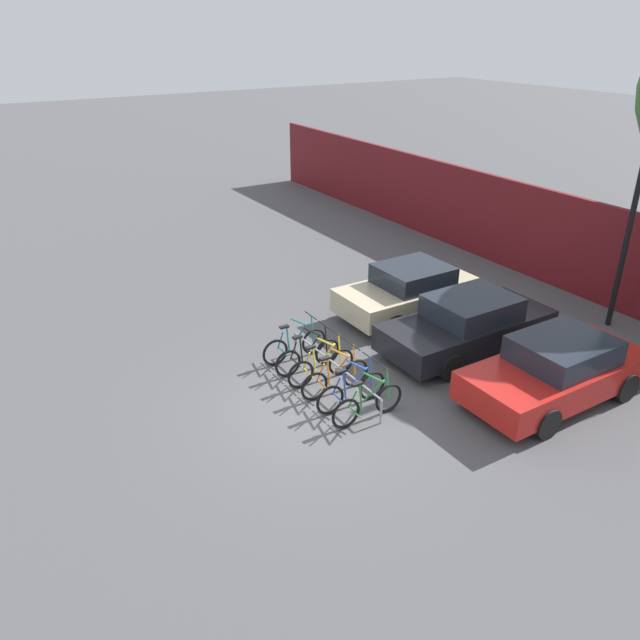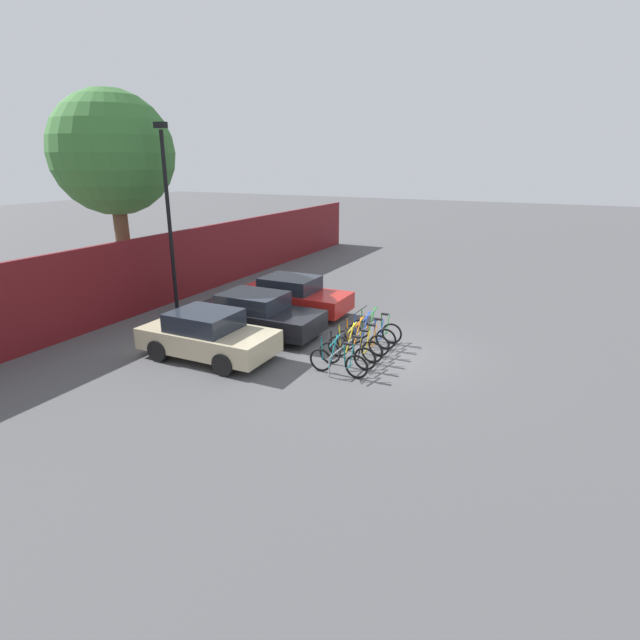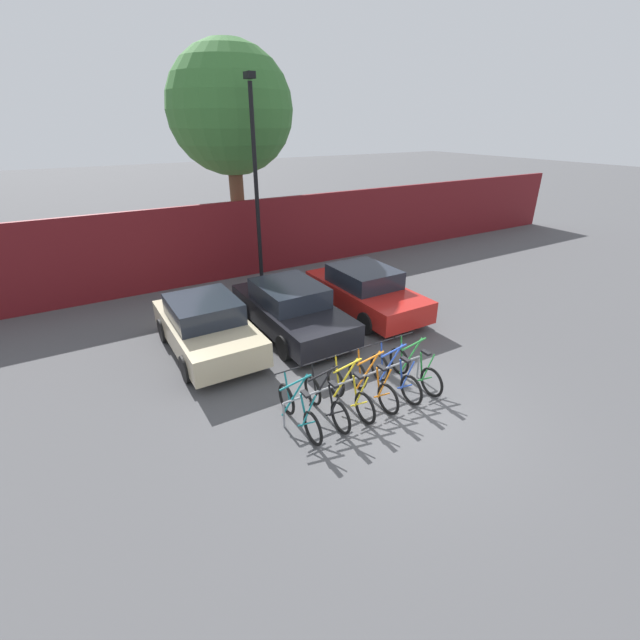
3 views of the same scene
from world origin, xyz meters
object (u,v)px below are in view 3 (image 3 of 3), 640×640
Objects in this scene: bicycle_black at (326,401)px; car_black at (291,309)px; bicycle_green at (415,369)px; lamp_post at (256,176)px; car_beige at (206,326)px; bicycle_orange at (372,384)px; bicycle_blue at (395,376)px; bicycle_yellow at (350,393)px; bicycle_teal at (299,411)px; tree_behind_hoarding at (230,111)px; bike_rack at (357,381)px; car_red at (365,291)px.

car_black is at bearing 75.15° from bicycle_black.
bicycle_black is 2.32m from bicycle_green.
car_beige is at bearing -128.88° from lamp_post.
bicycle_blue is at bearing -0.19° from bicycle_orange.
car_beige reaches higher than bicycle_yellow.
bicycle_teal is 12.41m from tree_behind_hoarding.
car_red is at bearing 51.73° from bike_rack.
bicycle_blue is 0.44× the size of car_beige.
car_black reaches higher than bicycle_blue.
car_red reaches higher than bicycle_yellow.
bicycle_black is at bearing -2.71° from bicycle_teal.
bicycle_black is at bearing -73.64° from car_beige.
bicycle_black is 1.75m from bicycle_blue.
bicycle_green is 12.02m from tree_behind_hoarding.
tree_behind_hoarding is at bearing 79.45° from car_black.
bicycle_blue is 4.33m from car_red.
bicycle_blue is at bearing 2.71° from bicycle_black.
lamp_post is (0.40, 7.97, 3.35)m from bicycle_blue.
lamp_post reaches higher than car_beige.
tree_behind_hoarding is at bearing 62.17° from car_beige.
bicycle_orange is at bearing 0.34° from bicycle_yellow.
bicycle_yellow is 8.79m from lamp_post.
car_black is at bearing 84.77° from bike_rack.
bicycle_blue is 8.66m from lamp_post.
bicycle_yellow is (1.17, 0.00, 0.00)m from bicycle_teal.
bicycle_green is at bearing -5.80° from bike_rack.
car_beige is (-2.00, 3.74, 0.21)m from bike_rack.
bicycle_teal is 0.21× the size of tree_behind_hoarding.
bicycle_teal is 0.60m from bicycle_black.
car_red is at bearing -0.73° from car_beige.
bicycle_blue is 0.39× the size of car_black.
tree_behind_hoarding is at bearing 92.81° from bicycle_green.
car_beige is at bearing 179.27° from car_red.
bicycle_orange is 0.39× the size of car_black.
bicycle_teal is 2.93m from bicycle_green.
bike_rack is at bearing 151.84° from bicycle_orange.
bicycle_green is (0.57, 0.00, 0.00)m from bicycle_blue.
bicycle_yellow and bicycle_green have the same top height.
lamp_post reaches higher than bicycle_teal.
tree_behind_hoarding reaches higher than bike_rack.
bicycle_orange is 0.25× the size of lamp_post.
bicycle_teal is at bearing -179.66° from bicycle_yellow.
lamp_post is 3.44m from tree_behind_hoarding.
car_red is (4.90, -0.06, 0.00)m from car_beige.
car_red is (2.90, 3.68, 0.21)m from bike_rack.
bicycle_yellow is 4.99m from car_red.
car_black is 8.72m from tree_behind_hoarding.
car_beige reaches higher than bicycle_black.
bicycle_black is 0.25× the size of lamp_post.
bicycle_green is 0.39× the size of car_black.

